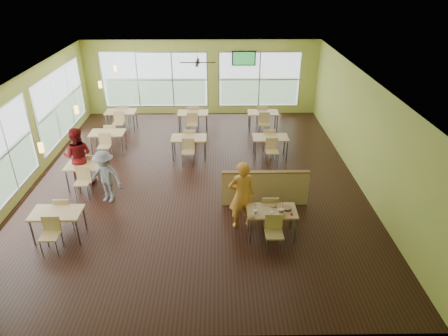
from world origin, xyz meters
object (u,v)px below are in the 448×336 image
at_px(main_table, 272,214).
at_px(food_basket, 287,208).
at_px(half_wall_divider, 265,188).
at_px(man_plaid, 242,195).

relative_size(main_table, food_basket, 6.38).
distance_m(half_wall_divider, man_plaid, 1.33).
bearing_deg(food_basket, main_table, -174.48).
height_order(half_wall_divider, man_plaid, man_plaid).
relative_size(main_table, half_wall_divider, 0.63).
xyz_separation_m(man_plaid, food_basket, (1.07, -0.37, -0.15)).
xyz_separation_m(main_table, food_basket, (0.36, 0.03, 0.15)).
distance_m(main_table, half_wall_divider, 1.45).
height_order(man_plaid, food_basket, man_plaid).
relative_size(man_plaid, food_basket, 7.81).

